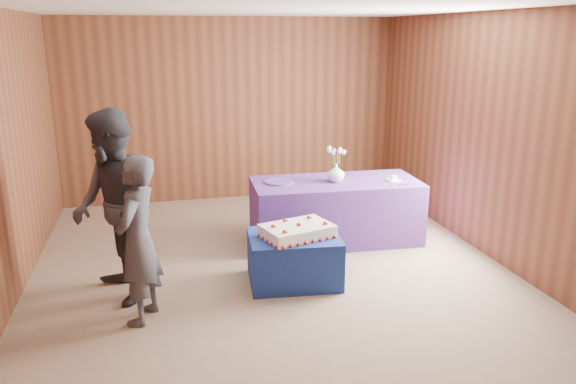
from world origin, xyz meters
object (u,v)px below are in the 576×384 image
object	(u,v)px
vase	(336,173)
guest_left	(138,240)
serving_table	(335,211)
sheet_cake	(297,231)
guest_right	(114,208)
cake_table	(294,259)

from	to	relation	value
vase	guest_left	bearing A→B (deg)	-146.82
serving_table	guest_left	size ratio (longest dim) A/B	1.34
sheet_cake	guest_left	size ratio (longest dim) A/B	0.54
guest_left	guest_right	size ratio (longest dim) A/B	0.82
sheet_cake	guest_right	size ratio (longest dim) A/B	0.44
cake_table	guest_right	distance (m)	1.83
cake_table	guest_left	world-z (taller)	guest_left
guest_left	cake_table	bearing A→B (deg)	127.80
guest_left	guest_right	xyz separation A→B (m)	(-0.21, 0.49, 0.16)
cake_table	sheet_cake	size ratio (longest dim) A/B	1.11
cake_table	sheet_cake	bearing A→B (deg)	-50.18
sheet_cake	guest_left	distance (m)	1.59
sheet_cake	vase	distance (m)	1.35
sheet_cake	guest_right	distance (m)	1.77
cake_table	sheet_cake	world-z (taller)	sheet_cake
cake_table	guest_right	bearing A→B (deg)	-176.00
cake_table	sheet_cake	distance (m)	0.32
sheet_cake	guest_left	xyz separation A→B (m)	(-1.52, -0.41, 0.19)
serving_table	vase	world-z (taller)	vase
serving_table	vase	size ratio (longest dim) A/B	9.19
cake_table	guest_right	size ratio (longest dim) A/B	0.49
guest_left	guest_right	bearing A→B (deg)	-135.23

